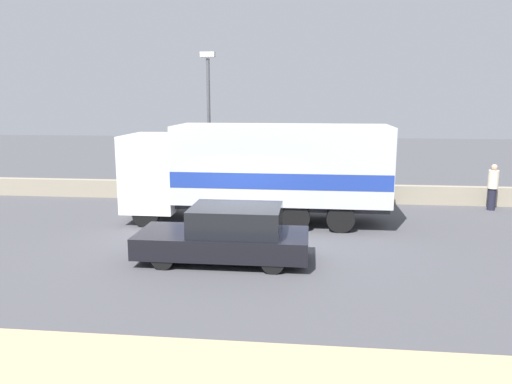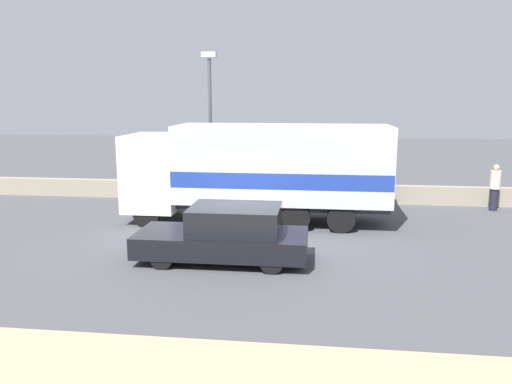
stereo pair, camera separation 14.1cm
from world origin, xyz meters
name	(u,v)px [view 1 (the left image)]	position (x,y,z in m)	size (l,w,h in m)	color
ground_plane	(239,249)	(0.00, 0.00, 0.00)	(80.00, 80.00, 0.00)	#47474C
stone_wall_backdrop	(262,192)	(0.00, 6.72, 0.37)	(60.00, 0.35, 0.74)	gray
street_lamp	(209,115)	(-2.08, 6.20, 3.48)	(0.56, 0.28, 5.90)	#4C4C51
box_truck	(260,168)	(0.27, 3.13, 1.84)	(8.75, 2.49, 3.28)	silver
car_hatchback	(228,235)	(-0.13, -1.08, 0.70)	(4.38, 1.84, 1.45)	black
pedestrian	(493,186)	(8.74, 5.92, 0.90)	(0.38, 0.38, 1.74)	#1E1E2D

